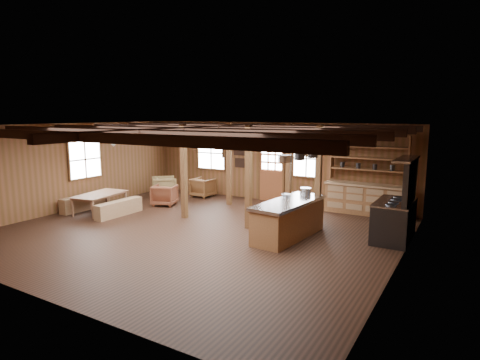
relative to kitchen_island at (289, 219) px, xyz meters
The scene contains 22 objects.
room 2.59m from the kitchen_island, 160.78° to the right, with size 10.04×9.04×2.84m.
ceiling_joists 3.23m from the kitchen_island, 164.83° to the right, with size 9.80×8.82×0.18m.
timber_posts 2.37m from the kitchen_island, 143.95° to the left, with size 3.95×2.35×2.80m.
back_door 4.33m from the kitchen_island, 122.01° to the left, with size 1.02×0.08×2.15m.
window_back_left 6.21m from the kitchen_island, 143.12° to the left, with size 1.32×0.06×1.32m.
window_back_right 3.96m from the kitchen_island, 105.03° to the left, with size 1.02×0.06×1.32m.
window_left 7.34m from the kitchen_island, behind, with size 0.14×1.24×1.32m.
notice_boards 5.39m from the kitchen_island, 135.95° to the left, with size 1.08×0.03×0.90m.
back_counter 3.59m from the kitchen_island, 71.87° to the left, with size 2.55×0.60×2.45m.
pendant_lamps 4.87m from the kitchen_island, behind, with size 1.86×2.36×0.66m.
pot_rack 2.02m from the kitchen_island, 36.79° to the right, with size 0.38×3.00×0.46m.
kitchen_island is the anchor object (origin of this frame).
step_stool 0.86m from the kitchen_island, 79.95° to the left, with size 0.51×0.36×0.45m, color #8A5E3F.
commercial_range 2.62m from the kitchen_island, 25.45° to the left, with size 0.85×1.66×2.05m.
dining_table 6.22m from the kitchen_island, behind, with size 1.71×0.95×0.60m, color #8E5E40.
bench_wall 6.97m from the kitchen_island, behind, with size 0.33×1.74×0.48m, color #8A5E3F.
bench_aisle 5.43m from the kitchen_island, behind, with size 0.31×1.67×0.46m, color #8A5E3F.
armchair_a 5.27m from the kitchen_island, 167.02° to the left, with size 0.75×0.77×0.70m, color brown.
armchair_b 5.69m from the kitchen_island, 148.13° to the left, with size 0.76×0.78×0.71m, color brown.
armchair_c 6.40m from the kitchen_island, 160.04° to the left, with size 0.84×0.86×0.78m, color olive.
counter_pot 1.15m from the kitchen_island, 87.74° to the left, with size 0.30×0.30×0.18m, color silver.
bowl 0.78m from the kitchen_island, 121.19° to the left, with size 0.24×0.24×0.06m, color silver.
Camera 1 is at (6.22, -8.26, 3.08)m, focal length 30.00 mm.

